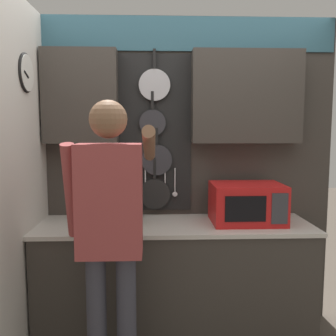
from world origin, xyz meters
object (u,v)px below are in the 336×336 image
(utensil_crock, at_px, (101,214))
(person, at_px, (110,222))
(microwave, at_px, (247,203))
(knife_block, at_px, (132,209))

(utensil_crock, bearing_deg, person, -76.75)
(microwave, xyz_separation_m, person, (-0.96, -0.57, 0.01))
(knife_block, height_order, utensil_crock, utensil_crock)
(knife_block, bearing_deg, person, -99.76)
(microwave, distance_m, knife_block, 0.86)
(person, bearing_deg, knife_block, 80.24)
(utensil_crock, distance_m, person, 0.59)
(knife_block, height_order, person, person)
(microwave, height_order, knife_block, microwave)
(utensil_crock, height_order, person, person)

